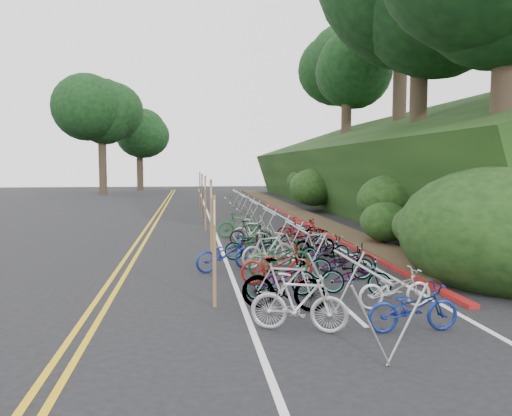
% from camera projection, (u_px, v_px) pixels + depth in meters
% --- Properties ---
extents(ground, '(120.00, 120.00, 0.00)m').
position_uv_depth(ground, '(195.00, 294.00, 11.48)').
color(ground, black).
rests_on(ground, ground).
extents(road_markings, '(7.47, 80.00, 0.01)m').
position_uv_depth(road_markings, '(207.00, 234.00, 21.53)').
color(road_markings, gold).
rests_on(road_markings, ground).
extents(red_curb, '(0.25, 28.00, 0.10)m').
position_uv_depth(red_curb, '(311.00, 226.00, 24.08)').
color(red_curb, maroon).
rests_on(red_curb, ground).
extents(embankment, '(14.30, 48.14, 9.11)m').
position_uv_depth(embankment, '(396.00, 172.00, 31.77)').
color(embankment, black).
rests_on(embankment, ground).
extents(tree_cluster, '(32.42, 54.02, 18.33)m').
position_uv_depth(tree_cluster, '(335.00, 39.00, 33.55)').
color(tree_cluster, '#2D2319').
rests_on(tree_cluster, ground).
extents(bike_rack_front, '(1.19, 2.88, 1.27)m').
position_uv_depth(bike_rack_front, '(359.00, 285.00, 8.59)').
color(bike_rack_front, '#999B9D').
rests_on(bike_rack_front, ground).
extents(bike_racks_rest, '(1.14, 23.00, 1.17)m').
position_uv_depth(bike_racks_rest, '(253.00, 208.00, 24.64)').
color(bike_racks_rest, '#999B9D').
rests_on(bike_racks_rest, ground).
extents(signpost_near, '(0.08, 0.40, 2.35)m').
position_uv_depth(signpost_near, '(214.00, 243.00, 10.35)').
color(signpost_near, brown).
rests_on(signpost_near, ground).
extents(signposts_rest, '(0.08, 18.40, 2.50)m').
position_uv_depth(signposts_rest, '(204.00, 196.00, 25.26)').
color(signposts_rest, brown).
rests_on(signposts_rest, ground).
extents(bike_front, '(1.35, 1.94, 0.97)m').
position_uv_depth(bike_front, '(225.00, 254.00, 14.01)').
color(bike_front, navy).
rests_on(bike_front, ground).
extents(bike_valet, '(3.45, 13.68, 1.08)m').
position_uv_depth(bike_valet, '(295.00, 252.00, 14.32)').
color(bike_valet, '#9E9EA3').
rests_on(bike_valet, ground).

